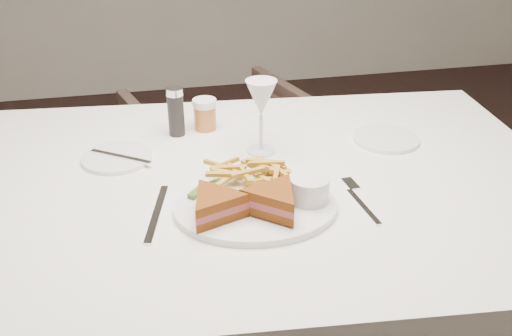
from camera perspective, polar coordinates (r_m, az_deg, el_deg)
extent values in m
cube|color=white|center=(1.45, -0.43, -13.97)|extent=(1.46, 1.04, 0.75)
imported|color=#49362D|center=(2.22, -2.98, 0.68)|extent=(0.78, 0.75, 0.66)
ellipsoid|color=white|center=(1.12, -0.01, -3.98)|extent=(0.34, 0.28, 0.01)
cube|color=silver|center=(1.12, -9.89, -4.48)|extent=(0.06, 0.20, 0.00)
cylinder|color=white|center=(1.35, -13.72, 1.02)|extent=(0.16, 0.16, 0.01)
cylinder|color=white|center=(1.43, 12.87, 2.87)|extent=(0.16, 0.16, 0.01)
cylinder|color=black|center=(1.42, -8.02, 5.59)|extent=(0.04, 0.04, 0.12)
cylinder|color=#AD6429|center=(1.45, -5.13, 5.37)|extent=(0.06, 0.06, 0.08)
cube|color=#426322|center=(1.17, -4.60, -1.76)|extent=(0.06, 0.04, 0.01)
cube|color=#426322|center=(1.15, -5.80, -2.33)|extent=(0.05, 0.05, 0.01)
cylinder|color=white|center=(1.12, 5.31, -2.07)|extent=(0.08, 0.08, 0.05)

